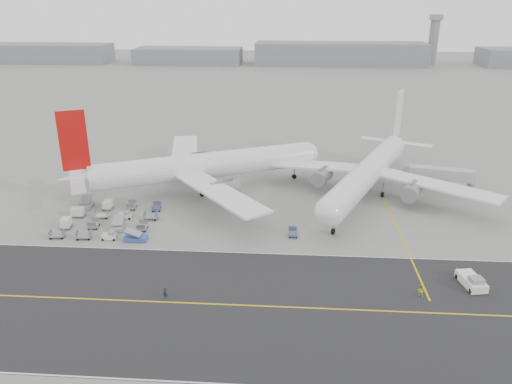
# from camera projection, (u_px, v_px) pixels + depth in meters

# --- Properties ---
(ground) EXTENTS (700.00, 700.00, 0.00)m
(ground) POSITION_uv_depth(u_px,v_px,m) (237.00, 247.00, 88.71)
(ground) COLOR gray
(ground) RESTS_ON ground
(taxiway) EXTENTS (220.00, 59.00, 0.03)m
(taxiway) POSITION_uv_depth(u_px,v_px,m) (258.00, 306.00, 71.68)
(taxiway) COLOR #2B2B2D
(taxiway) RESTS_ON ground
(horizon_buildings) EXTENTS (520.00, 28.00, 28.00)m
(horizon_buildings) POSITION_uv_depth(u_px,v_px,m) (324.00, 65.00, 328.24)
(horizon_buildings) COLOR gray
(horizon_buildings) RESTS_ON ground
(control_tower) EXTENTS (7.00, 7.00, 31.25)m
(control_tower) POSITION_uv_depth(u_px,v_px,m) (434.00, 39.00, 322.36)
(control_tower) COLOR gray
(control_tower) RESTS_ON ground
(airliner_a) EXTENTS (56.13, 54.77, 20.58)m
(airliner_a) POSITION_uv_depth(u_px,v_px,m) (199.00, 166.00, 112.07)
(airliner_a) COLOR white
(airliner_a) RESTS_ON ground
(airliner_b) EXTENTS (52.23, 53.46, 19.54)m
(airliner_b) POSITION_uv_depth(u_px,v_px,m) (369.00, 171.00, 109.89)
(airliner_b) COLOR white
(airliner_b) RESTS_ON ground
(pushback_tug) EXTENTS (3.58, 7.36, 2.07)m
(pushback_tug) POSITION_uv_depth(u_px,v_px,m) (472.00, 281.00, 76.34)
(pushback_tug) COLOR white
(pushback_tug) RESTS_ON ground
(jet_bridge) EXTENTS (16.11, 6.29, 6.01)m
(jet_bridge) POSITION_uv_depth(u_px,v_px,m) (440.00, 175.00, 111.86)
(jet_bridge) COLOR gray
(jet_bridge) RESTS_ON ground
(gse_cluster) EXTENTS (24.91, 24.18, 2.05)m
(gse_cluster) POSITION_uv_depth(u_px,v_px,m) (110.00, 223.00, 97.96)
(gse_cluster) COLOR gray
(gse_cluster) RESTS_ON ground
(stray_dolly) EXTENTS (1.62, 2.55, 1.54)m
(stray_dolly) POSITION_uv_depth(u_px,v_px,m) (293.00, 236.00, 92.68)
(stray_dolly) COLOR silver
(stray_dolly) RESTS_ON ground
(ground_crew_a) EXTENTS (0.65, 0.46, 1.69)m
(ground_crew_a) POSITION_uv_depth(u_px,v_px,m) (165.00, 293.00, 73.32)
(ground_crew_a) COLOR black
(ground_crew_a) RESTS_ON ground
(ground_crew_b) EXTENTS (1.14, 1.02, 1.93)m
(ground_crew_b) POSITION_uv_depth(u_px,v_px,m) (421.00, 290.00, 73.73)
(ground_crew_b) COLOR yellow
(ground_crew_b) RESTS_ON ground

